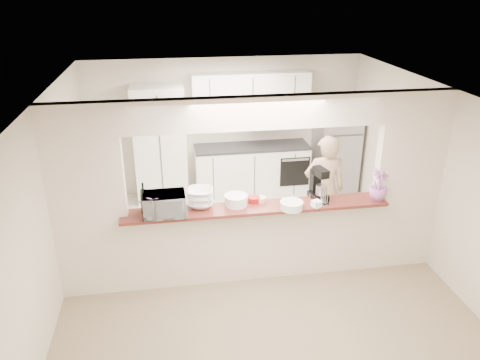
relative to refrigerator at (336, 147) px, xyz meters
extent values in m
plane|color=gray|center=(-2.05, -2.65, -0.85)|extent=(6.00, 6.00, 0.00)
cube|color=beige|center=(-2.05, -1.10, -0.84)|extent=(5.00, 2.90, 0.01)
cube|color=silver|center=(-4.10, -2.65, 0.40)|extent=(0.90, 0.15, 2.50)
cube|color=silver|center=(0.00, -2.65, 0.40)|extent=(0.90, 0.15, 2.50)
cube|color=silver|center=(-2.05, -2.65, 1.45)|extent=(3.20, 0.15, 0.40)
cube|color=silver|center=(-2.05, -2.65, -0.32)|extent=(3.20, 0.15, 1.05)
cube|color=maroon|center=(-2.05, -2.70, 0.22)|extent=(3.40, 0.38, 0.04)
cube|color=white|center=(-3.25, 0.05, 0.20)|extent=(0.90, 0.60, 2.10)
cube|color=white|center=(-1.60, 0.05, -0.40)|extent=(2.10, 0.60, 0.90)
cube|color=#2B2B2D|center=(-1.60, 0.05, 0.07)|extent=(2.10, 0.62, 0.04)
cube|color=white|center=(-1.60, 0.18, 1.02)|extent=(2.10, 0.35, 0.75)
cube|color=black|center=(-1.35, 0.07, 0.59)|extent=(0.75, 0.45, 0.12)
cube|color=black|center=(-0.85, -0.25, -0.35)|extent=(0.55, 0.02, 0.55)
cube|color=#A9A9AE|center=(0.00, 0.00, 0.00)|extent=(0.75, 0.70, 1.70)
imported|color=pink|center=(-3.35, -2.80, 0.40)|extent=(0.34, 0.31, 0.32)
cylinder|color=black|center=(-3.45, -2.67, 0.37)|extent=(0.07, 0.07, 0.26)
cylinder|color=black|center=(-3.45, -2.67, 0.54)|extent=(0.02, 0.02, 0.09)
cylinder|color=black|center=(-3.45, -2.58, 0.38)|extent=(0.07, 0.07, 0.28)
cylinder|color=black|center=(-3.45, -2.58, 0.56)|extent=(0.03, 0.03, 0.10)
imported|color=#A9A9AE|center=(-3.20, -2.75, 0.38)|extent=(0.52, 0.35, 0.28)
imported|color=white|center=(-2.75, -2.60, 0.36)|extent=(0.38, 0.38, 0.24)
cylinder|color=white|center=(-2.30, -2.62, 0.30)|extent=(0.29, 0.29, 0.13)
cylinder|color=white|center=(-2.30, -2.62, 0.37)|extent=(0.30, 0.30, 0.01)
cylinder|color=white|center=(-1.63, -2.84, 0.29)|extent=(0.28, 0.28, 0.09)
cylinder|color=white|center=(-1.63, -2.84, 0.34)|extent=(0.29, 0.29, 0.01)
cylinder|color=maroon|center=(-2.06, -2.57, 0.28)|extent=(0.16, 0.16, 0.07)
cylinder|color=beige|center=(-1.97, -2.57, 0.27)|extent=(0.14, 0.14, 0.06)
cube|color=silver|center=(-1.25, -2.80, 0.25)|extent=(0.29, 0.24, 0.02)
cube|color=white|center=(-1.25, -2.80, 0.29)|extent=(0.14, 0.14, 0.06)
cube|color=black|center=(-1.20, -2.60, 0.28)|extent=(0.24, 0.32, 0.07)
cube|color=black|center=(-1.22, -2.50, 0.46)|extent=(0.14, 0.13, 0.31)
cube|color=black|center=(-1.20, -2.61, 0.62)|extent=(0.17, 0.27, 0.10)
cylinder|color=#B7B7BC|center=(-1.19, -2.66, 0.39)|extent=(0.14, 0.14, 0.13)
imported|color=#D975D8|center=(-0.45, -2.74, 0.45)|extent=(0.31, 0.31, 0.43)
imported|color=tan|center=(-0.85, -1.85, 0.00)|extent=(0.66, 0.47, 1.69)
camera|label=1|loc=(-3.10, -7.92, 2.90)|focal=35.00mm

